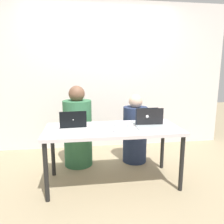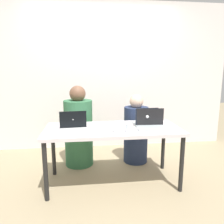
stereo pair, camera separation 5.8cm
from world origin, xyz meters
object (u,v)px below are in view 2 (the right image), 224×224
Objects in this scene: person_on_right at (136,132)px; water_glass_right at (129,129)px; person_on_left at (79,130)px; laptop_front_left at (73,127)px; water_glass_center at (116,129)px; laptop_front_right at (151,124)px; laptop_back_right at (145,121)px.

water_glass_right is (-0.27, -0.79, 0.29)m from person_on_right.
water_glass_right is at bearing 134.19° from person_on_left.
person_on_right is 3.19× the size of laptop_front_left.
water_glass_center is (0.44, -0.79, 0.23)m from person_on_left.
laptop_back_right is at bearing 103.08° from laptop_front_right.
person_on_left is at bearing 83.29° from laptop_front_left.
laptop_front_left is 3.64× the size of water_glass_right.
person_on_right is at bearing 33.24° from laptop_front_left.
laptop_front_right is 0.46m from water_glass_center.
laptop_back_right is 2.97× the size of water_glass_center.
person_on_right is 0.94m from water_glass_center.
water_glass_center is at bearing -179.44° from water_glass_right.
person_on_right is 1.15m from laptop_front_left.
laptop_front_left is 0.49m from water_glass_center.
laptop_back_right is at bearing 36.14° from water_glass_center.
water_glass_right is (0.62, -0.12, -0.01)m from laptop_front_left.
person_on_right reaches higher than laptop_back_right.
person_on_left reaches higher than laptop_front_right.
person_on_right is 2.91× the size of laptop_front_right.
laptop_front_right is at bearing -2.80° from laptop_front_left.
person_on_left is 1.12m from laptop_front_right.
person_on_left reaches higher than laptop_front_left.
water_glass_right is at bearing 75.65° from person_on_right.
person_on_left is 1.13× the size of person_on_right.
water_glass_right is at bearing 0.56° from water_glass_center.
laptop_back_right is at bearing 93.91° from person_on_right.
laptop_front_right reaches higher than water_glass_right.
laptop_front_left is at bearing 41.25° from person_on_right.
laptop_front_right reaches higher than water_glass_center.
laptop_front_left reaches higher than water_glass_center.
water_glass_center is (-0.44, -0.14, -0.01)m from laptop_front_right.
laptop_front_left is (-0.89, -0.67, 0.30)m from person_on_right.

